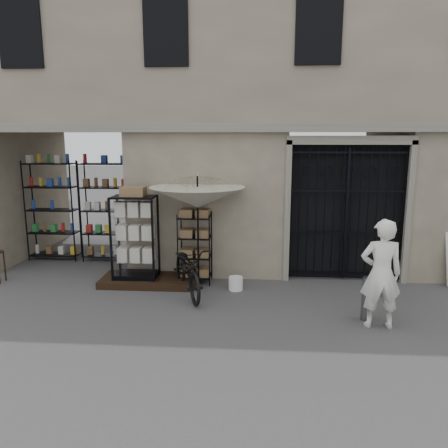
# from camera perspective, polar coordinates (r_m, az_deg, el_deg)

# --- Properties ---
(ground) EXTENTS (80.00, 80.00, 0.00)m
(ground) POSITION_cam_1_polar(r_m,az_deg,el_deg) (7.78, 5.27, -11.93)
(ground) COLOR #27272A
(ground) RESTS_ON ground
(main_building) EXTENTS (14.00, 4.00, 9.00)m
(main_building) POSITION_cam_1_polar(r_m,az_deg,el_deg) (11.24, 5.29, 18.60)
(main_building) COLOR gray
(main_building) RESTS_ON ground
(shop_recess) EXTENTS (3.00, 1.70, 3.00)m
(shop_recess) POSITION_cam_1_polar(r_m,az_deg,el_deg) (10.95, -19.16, 2.47)
(shop_recess) COLOR black
(shop_recess) RESTS_ON ground
(shop_shelving) EXTENTS (2.70, 0.50, 2.50)m
(shop_shelving) POSITION_cam_1_polar(r_m,az_deg,el_deg) (11.47, -18.34, 1.63)
(shop_shelving) COLOR black
(shop_shelving) RESTS_ON ground
(iron_gate) EXTENTS (2.50, 0.21, 3.00)m
(iron_gate) POSITION_cam_1_polar(r_m,az_deg,el_deg) (9.75, 15.50, 1.66)
(iron_gate) COLOR black
(iron_gate) RESTS_ON ground
(step_platform) EXTENTS (2.00, 0.90, 0.15)m
(step_platform) POSITION_cam_1_polar(r_m,az_deg,el_deg) (9.46, -9.73, -7.28)
(step_platform) COLOR black
(step_platform) RESTS_ON ground
(display_cabinet) EXTENTS (0.91, 0.62, 1.87)m
(display_cabinet) POSITION_cam_1_polar(r_m,az_deg,el_deg) (9.27, -11.52, -2.26)
(display_cabinet) COLOR black
(display_cabinet) RESTS_ON step_platform
(wire_rack) EXTENTS (0.73, 0.58, 1.51)m
(wire_rack) POSITION_cam_1_polar(r_m,az_deg,el_deg) (9.26, -3.81, -3.26)
(wire_rack) COLOR black
(wire_rack) RESTS_ON ground
(market_umbrella) EXTENTS (1.73, 1.76, 2.75)m
(market_umbrella) POSITION_cam_1_polar(r_m,az_deg,el_deg) (8.84, -3.48, 4.25)
(market_umbrella) COLOR black
(market_umbrella) RESTS_ON ground
(white_bucket) EXTENTS (0.36, 0.36, 0.27)m
(white_bucket) POSITION_cam_1_polar(r_m,az_deg,el_deg) (8.96, 1.53, -7.77)
(white_bucket) COLOR white
(white_bucket) RESTS_ON ground
(bicycle) EXTENTS (0.99, 1.18, 1.92)m
(bicycle) POSITION_cam_1_polar(r_m,az_deg,el_deg) (8.82, -4.69, -9.07)
(bicycle) COLOR black
(bicycle) RESTS_ON ground
(steel_bollard) EXTENTS (0.16, 0.16, 0.76)m
(steel_bollard) POSITION_cam_1_polar(r_m,az_deg,el_deg) (7.85, 18.02, -9.26)
(steel_bollard) COLOR #55585E
(steel_bollard) RESTS_ON ground
(shopkeeper) EXTENTS (0.68, 1.81, 0.43)m
(shopkeeper) POSITION_cam_1_polar(r_m,az_deg,el_deg) (7.80, 19.36, -12.49)
(shopkeeper) COLOR white
(shopkeeper) RESTS_ON ground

